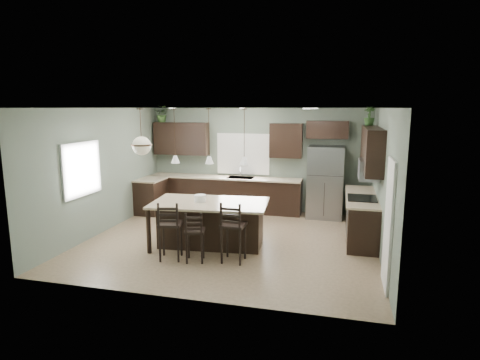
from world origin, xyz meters
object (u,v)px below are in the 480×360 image
object	(u,v)px
refrigerator	(325,182)
bar_stool_right	(233,232)
bar_stool_left	(170,230)
kitchen_island	(210,224)
serving_dish	(200,198)
bar_stool_center	(195,236)
plant_back_left	(162,114)

from	to	relation	value
refrigerator	bar_stool_right	distance (m)	3.84
bar_stool_left	bar_stool_right	xyz separation A→B (m)	(1.17, 0.17, 0.01)
refrigerator	kitchen_island	distance (m)	3.59
serving_dish	bar_stool_right	world-z (taller)	bar_stool_right
refrigerator	serving_dish	world-z (taller)	refrigerator
bar_stool_left	bar_stool_right	world-z (taller)	bar_stool_right
serving_dish	bar_stool_left	xyz separation A→B (m)	(-0.29, -0.86, -0.43)
serving_dish	bar_stool_right	size ratio (longest dim) A/B	0.21
bar_stool_center	bar_stool_right	distance (m)	0.72
bar_stool_left	bar_stool_center	bearing A→B (deg)	-12.53
refrigerator	bar_stool_center	xyz separation A→B (m)	(-2.17, -3.69, -0.44)
kitchen_island	bar_stool_right	size ratio (longest dim) A/B	2.01
bar_stool_right	plant_back_left	bearing A→B (deg)	131.13
refrigerator	bar_stool_left	bearing A→B (deg)	-125.66
kitchen_island	bar_stool_center	size ratio (longest dim) A/B	2.41
kitchen_island	plant_back_left	world-z (taller)	plant_back_left
refrigerator	bar_stool_center	size ratio (longest dim) A/B	1.93
bar_stool_left	plant_back_left	distance (m)	4.77
bar_stool_left	bar_stool_center	xyz separation A→B (m)	(0.48, 0.01, -0.08)
bar_stool_left	kitchen_island	bearing A→B (deg)	47.81
bar_stool_right	plant_back_left	xyz separation A→B (m)	(-3.06, 3.69, 2.05)
kitchen_island	bar_stool_right	world-z (taller)	bar_stool_right
refrigerator	kitchen_island	size ratio (longest dim) A/B	0.80
refrigerator	plant_back_left	size ratio (longest dim) A/B	4.03
refrigerator	serving_dish	xyz separation A→B (m)	(-2.37, -2.84, 0.07)
serving_dish	bar_stool_right	distance (m)	1.20
bar_stool_center	bar_stool_right	world-z (taller)	bar_stool_right
plant_back_left	serving_dish	bearing A→B (deg)	-54.11
bar_stool_center	plant_back_left	world-z (taller)	plant_back_left
bar_stool_center	plant_back_left	bearing A→B (deg)	107.72
kitchen_island	serving_dish	world-z (taller)	serving_dish
bar_stool_center	refrigerator	bearing A→B (deg)	45.70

